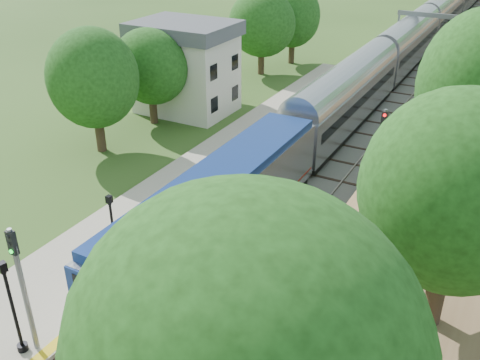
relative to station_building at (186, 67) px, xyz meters
The scene contains 11 objects.
trackbed 34.24m from the station_building, 61.93° to the left, with size 9.50×170.00×0.28m.
platform 16.99m from the station_building, 57.86° to the right, with size 6.40×68.00×0.38m, color #A19682.
yellow_stripe 18.58m from the station_building, 50.24° to the right, with size 0.55×68.00×0.01m, color gold.
station_building is the anchor object (origin of this frame).
signal_gantry 29.94m from the station_building, 56.62° to the left, with size 8.40×0.38×6.20m.
trees_behind_platform 9.76m from the station_building, 73.13° to the right, with size 7.82×53.32×7.21m.
train 47.14m from the station_building, 72.71° to the left, with size 3.12×146.25×4.59m.
lamppost_mid 30.41m from the station_building, 69.37° to the right, with size 0.44×0.44×4.47m.
lamppost_far 24.41m from the station_building, 64.78° to the right, with size 0.41×0.41×4.16m.
signal_platform 30.17m from the station_building, 68.42° to the right, with size 0.35×0.27×5.91m.
signal_farside 22.48m from the station_building, 26.02° to the right, with size 0.36×0.29×6.63m.
Camera 1 is at (12.61, -8.58, 16.99)m, focal length 40.00 mm.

